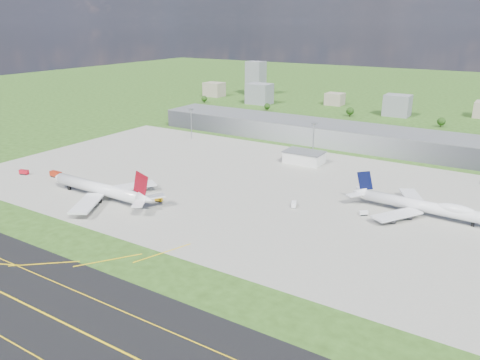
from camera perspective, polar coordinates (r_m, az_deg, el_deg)
The scene contains 23 objects.
ground at distance 378.74m, azimuth 9.55°, elevation 4.12°, with size 1400.00×1400.00×0.00m, color #2C4816.
taxiway at distance 185.16m, azimuth -24.59°, elevation -13.66°, with size 1400.00×60.00×0.06m, color black.
apron at distance 279.45m, azimuth 2.66°, elevation -0.91°, with size 360.00×190.00×0.08m, color gray.
terminal at distance 390.53m, azimuth 10.47°, elevation 5.65°, with size 300.00×42.00×15.00m, color gray.
ops_building at distance 329.48m, azimuth 7.81°, elevation 2.73°, with size 26.00×16.00×8.00m, color silver.
mast_west at distance 394.29m, azimuth -5.98°, elevation 7.50°, with size 3.50×2.00×25.90m.
mast_center at distance 339.40m, azimuth 8.96°, elevation 5.54°, with size 3.50×2.00×25.90m.
airliner_red_twin at distance 270.35m, azimuth -16.52°, elevation -1.12°, with size 77.79×60.79×21.39m.
airliner_blue_quad at distance 254.96m, azimuth 21.38°, elevation -2.99°, with size 71.72×56.25×18.73m.
fire_truck at distance 319.36m, azimuth -21.52°, elevation 0.64°, with size 8.54×3.57×3.72m.
crash_tender at distance 333.08m, azimuth -24.84°, elevation 0.86°, with size 6.31×4.17×3.07m.
tug_yellow at distance 260.92m, azimuth -9.87°, elevation -2.42°, with size 4.34×2.95×1.95m.
van_white_near at distance 251.33m, azimuth 6.58°, elevation -3.00°, with size 4.22×5.97×2.76m.
van_white_far at distance 247.45m, azimuth 14.82°, elevation -3.94°, with size 4.75×4.38×2.32m.
bldg_far_w at distance 628.84m, azimuth -3.17°, elevation 10.97°, with size 24.00×20.00×18.00m, color gray.
bldg_w at distance 569.26m, azimuth 2.38°, elevation 10.46°, with size 28.00×22.00×24.00m, color slate.
bldg_cw at distance 572.37m, azimuth 11.48°, elevation 9.65°, with size 20.00×18.00×14.00m, color gray.
bldg_c at distance 520.33m, azimuth 18.62°, elevation 8.61°, with size 26.00×20.00×22.00m, color slate.
bldg_tall_w at distance 639.33m, azimuth 1.93°, elevation 12.29°, with size 22.00×20.00×44.00m, color slate.
tree_far_w at distance 577.66m, azimuth -4.39°, elevation 9.86°, with size 7.20×7.20×8.80m.
tree_w at distance 525.76m, azimuth 3.33°, elevation 8.97°, with size 6.75×6.75×8.25m.
tree_c at distance 503.56m, azimuth 13.28°, elevation 8.18°, with size 8.10×8.10×9.90m.
tree_e at distance 478.13m, azimuth 23.34°, elevation 6.57°, with size 7.65×7.65×9.35m.
Camera 1 is at (138.04, -189.91, 94.08)m, focal length 35.00 mm.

